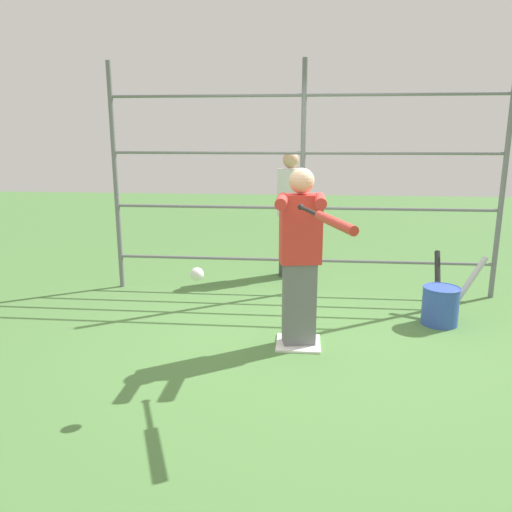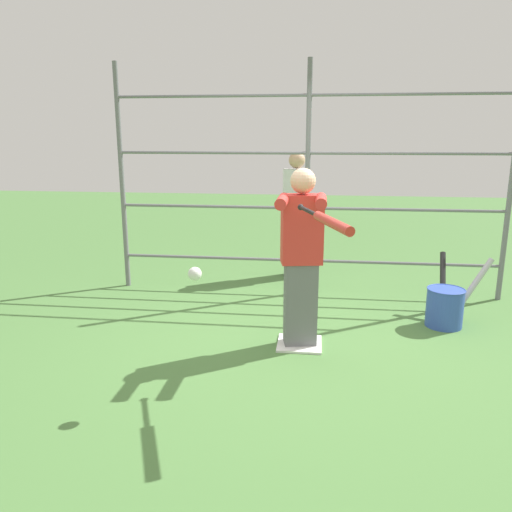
{
  "view_description": "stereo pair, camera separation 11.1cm",
  "coord_description": "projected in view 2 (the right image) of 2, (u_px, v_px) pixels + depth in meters",
  "views": [
    {
      "loc": [
        -0.03,
        4.27,
        1.86
      ],
      "look_at": [
        0.35,
        0.41,
        0.92
      ],
      "focal_mm": 35.0,
      "sensor_mm": 36.0,
      "label": 1
    },
    {
      "loc": [
        -0.14,
        4.26,
        1.86
      ],
      "look_at": [
        0.35,
        0.41,
        0.92
      ],
      "focal_mm": 35.0,
      "sensor_mm": 36.0,
      "label": 2
    }
  ],
  "objects": [
    {
      "name": "softball_in_flight",
      "position": [
        195.0,
        274.0,
        3.45
      ],
      "size": [
        0.1,
        0.1,
        0.1
      ],
      "color": "white"
    },
    {
      "name": "bystander_behind_fence",
      "position": [
        296.0,
        213.0,
        6.62
      ],
      "size": [
        0.34,
        0.21,
        1.66
      ],
      "color": "#3F3F47",
      "rests_on": "ground"
    },
    {
      "name": "baseball_bat_swinging",
      "position": [
        328.0,
        221.0,
        3.31
      ],
      "size": [
        0.38,
        0.89,
        0.08
      ],
      "color": "black"
    },
    {
      "name": "home_plate",
      "position": [
        299.0,
        344.0,
        4.56
      ],
      "size": [
        0.4,
        0.4,
        0.02
      ],
      "color": "white",
      "rests_on": "ground"
    },
    {
      "name": "fence_backstop",
      "position": [
        307.0,
        181.0,
        5.79
      ],
      "size": [
        4.56,
        0.06,
        2.7
      ],
      "color": "slate",
      "rests_on": "ground"
    },
    {
      "name": "batter",
      "position": [
        301.0,
        253.0,
        4.34
      ],
      "size": [
        0.41,
        0.59,
        1.6
      ],
      "color": "slate",
      "rests_on": "ground"
    },
    {
      "name": "bat_bucket",
      "position": [
        446.0,
        305.0,
        4.98
      ],
      "size": [
        0.71,
        0.79,
        0.66
      ],
      "color": "#3351B2",
      "rests_on": "ground"
    },
    {
      "name": "ground_plane",
      "position": [
        299.0,
        345.0,
        4.56
      ],
      "size": [
        24.0,
        24.0,
        0.0
      ],
      "primitive_type": "plane",
      "color": "#4C7A3D"
    }
  ]
}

